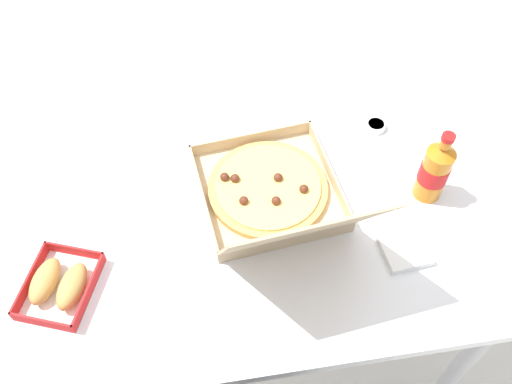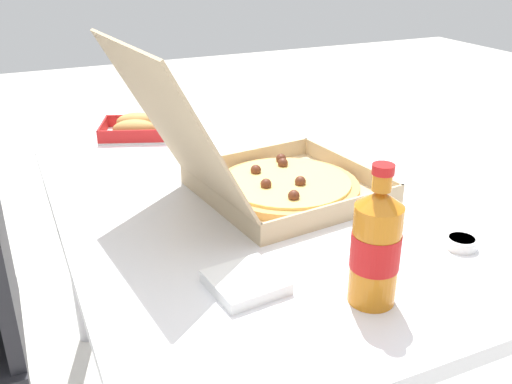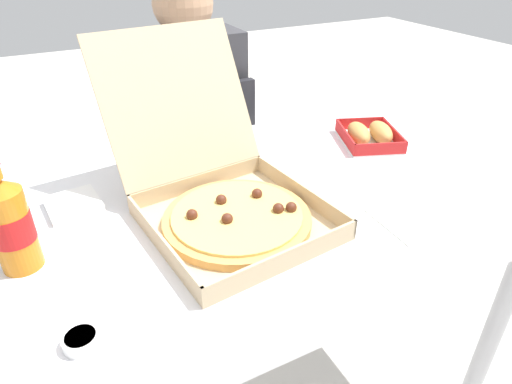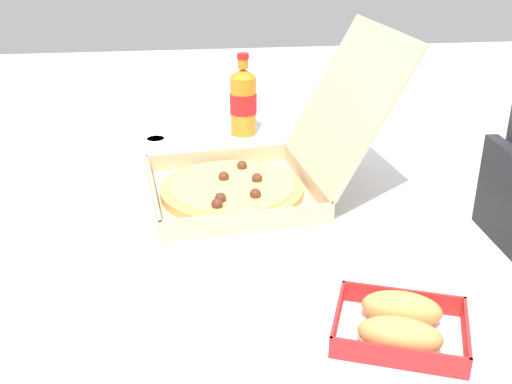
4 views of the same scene
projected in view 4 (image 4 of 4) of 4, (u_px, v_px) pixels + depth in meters
dining_table at (270, 242)px, 1.35m from camera, size 1.28×0.80×0.72m
pizza_box_open at (252, 175)px, 1.36m from camera, size 0.40×0.55×0.35m
bread_side_box at (400, 324)px, 0.91m from camera, size 0.21×0.23×0.06m
cola_bottle at (243, 101)px, 1.70m from camera, size 0.07×0.07×0.22m
paper_menu at (158, 299)px, 1.01m from camera, size 0.22×0.16×0.00m
napkin_pile at (308, 141)px, 1.66m from camera, size 0.12×0.12×0.02m
dipping_sauce_cup at (156, 141)px, 1.65m from camera, size 0.06×0.06×0.02m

